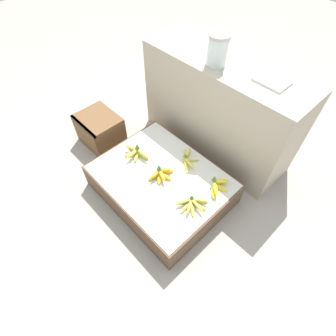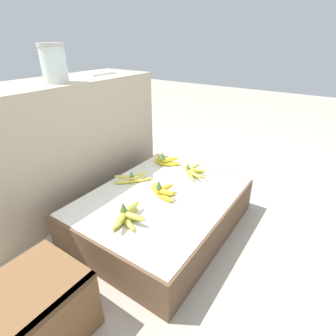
{
  "view_description": "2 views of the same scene",
  "coord_description": "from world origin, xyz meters",
  "views": [
    {
      "loc": [
        0.89,
        -0.78,
        1.79
      ],
      "look_at": [
        0.06,
        0.01,
        0.37
      ],
      "focal_mm": 28.0,
      "sensor_mm": 36.0,
      "label": 1
    },
    {
      "loc": [
        -1.05,
        -0.76,
        1.06
      ],
      "look_at": [
        0.06,
        -0.01,
        0.38
      ],
      "focal_mm": 28.0,
      "sensor_mm": 36.0,
      "label": 2
    }
  ],
  "objects": [
    {
      "name": "back_vendor_table",
      "position": [
        -0.08,
        0.73,
        0.41
      ],
      "size": [
        1.33,
        0.45,
        0.82
      ],
      "color": "tan",
      "rests_on": "ground_plane"
    },
    {
      "name": "display_platform",
      "position": [
        0.0,
        0.0,
        0.11
      ],
      "size": [
        0.99,
        0.77,
        0.22
      ],
      "color": "brown",
      "rests_on": "ground_plane"
    },
    {
      "name": "glass_jar",
      "position": [
        -0.12,
        0.64,
        0.93
      ],
      "size": [
        0.14,
        0.14,
        0.21
      ],
      "color": "silver",
      "rests_on": "back_vendor_table"
    },
    {
      "name": "banana_bunch_back_midleft",
      "position": [
        0.03,
        0.25,
        0.25
      ],
      "size": [
        0.22,
        0.21,
        0.09
      ],
      "color": "#DBCC4C",
      "rests_on": "display_platform"
    },
    {
      "name": "banana_bunch_back_midright",
      "position": [
        0.36,
        0.22,
        0.26
      ],
      "size": [
        0.13,
        0.22,
        0.11
      ],
      "color": "yellow",
      "rests_on": "display_platform"
    },
    {
      "name": "ground_plane",
      "position": [
        0.0,
        0.0,
        0.0
      ],
      "size": [
        10.0,
        10.0,
        0.0
      ],
      "primitive_type": "plane",
      "color": "#A89E8E"
    },
    {
      "name": "banana_bunch_middle_midright",
      "position": [
        0.33,
        -0.02,
        0.25
      ],
      "size": [
        0.21,
        0.21,
        0.09
      ],
      "color": "gold",
      "rests_on": "display_platform"
    },
    {
      "name": "foam_tray_white",
      "position": [
        0.27,
        0.74,
        0.83
      ],
      "size": [
        0.21,
        0.16,
        0.02
      ],
      "color": "white",
      "rests_on": "back_vendor_table"
    },
    {
      "name": "wooden_crate",
      "position": [
        -0.82,
        -0.01,
        0.14
      ],
      "size": [
        0.37,
        0.32,
        0.29
      ],
      "color": "brown",
      "rests_on": "ground_plane"
    },
    {
      "name": "banana_bunch_middle_midleft",
      "position": [
        0.0,
        -0.0,
        0.26
      ],
      "size": [
        0.14,
        0.21,
        0.11
      ],
      "color": "gold",
      "rests_on": "display_platform"
    },
    {
      "name": "banana_bunch_middle_left",
      "position": [
        -0.29,
        0.0,
        0.25
      ],
      "size": [
        0.24,
        0.17,
        0.11
      ],
      "color": "gold",
      "rests_on": "display_platform"
    }
  ]
}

